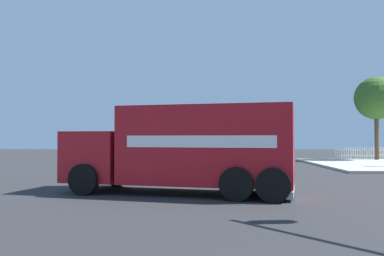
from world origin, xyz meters
The scene contains 4 objects.
ground_plane centered at (0.00, 0.00, 0.00)m, with size 100.00×100.00×0.00m, color #2B2B2D.
delivery_truck centered at (0.94, 0.53, 1.48)m, with size 7.88×4.29×2.85m.
picket_fence_run centered at (-13.06, -18.87, 0.62)m, with size 6.04×0.05×0.95m.
shade_tree_near centered at (-13.00, -17.90, 4.89)m, with size 3.31×3.31×6.44m.
Camera 1 is at (0.33, 13.94, 1.84)m, focal length 37.91 mm.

